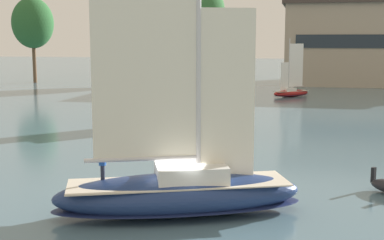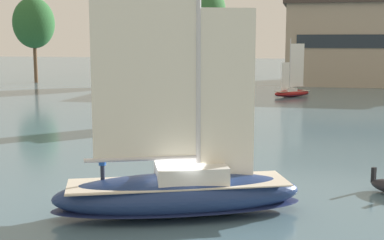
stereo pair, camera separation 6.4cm
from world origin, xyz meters
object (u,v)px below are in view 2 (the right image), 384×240
object	(u,v)px
sailboat_moored_mid_channel	(292,92)
channel_buoy	(232,144)
sailboat_main	(179,189)
tree_shore_center	(201,13)
sailboat_moored_near_marina	(175,117)
tree_shore_left	(34,23)

from	to	relation	value
sailboat_moored_mid_channel	channel_buoy	distance (m)	40.13
sailboat_main	channel_buoy	distance (m)	13.84
sailboat_moored_mid_channel	tree_shore_center	bearing A→B (deg)	129.58
tree_shore_center	sailboat_moored_mid_channel	bearing A→B (deg)	-50.42
sailboat_main	channel_buoy	xyz separation A→B (m)	(0.57, 13.82, -0.50)
sailboat_moored_near_marina	channel_buoy	size ratio (longest dim) A/B	4.82
sailboat_main	sailboat_moored_near_marina	size ratio (longest dim) A/B	1.77
sailboat_main	sailboat_moored_mid_channel	distance (m)	53.95
tree_shore_left	sailboat_moored_near_marina	distance (m)	58.29
tree_shore_left	sailboat_moored_near_marina	size ratio (longest dim) A/B	1.72
sailboat_moored_near_marina	sailboat_main	bearing A→B (deg)	-75.55
tree_shore_left	sailboat_main	distance (m)	82.72
sailboat_moored_near_marina	channel_buoy	xyz separation A→B (m)	(7.25, -12.10, -0.03)
tree_shore_center	channel_buoy	world-z (taller)	tree_shore_center
tree_shore_left	sailboat_moored_mid_channel	size ratio (longest dim) A/B	1.91
tree_shore_left	channel_buoy	bearing A→B (deg)	-50.71
tree_shore_center	sailboat_moored_near_marina	distance (m)	51.00
sailboat_main	sailboat_moored_mid_channel	size ratio (longest dim) A/B	1.96
tree_shore_center	channel_buoy	size ratio (longest dim) A/B	9.73
tree_shore_left	sailboat_moored_near_marina	world-z (taller)	tree_shore_left
sailboat_main	tree_shore_center	bearing A→B (deg)	100.43
sailboat_main	channel_buoy	bearing A→B (deg)	87.64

